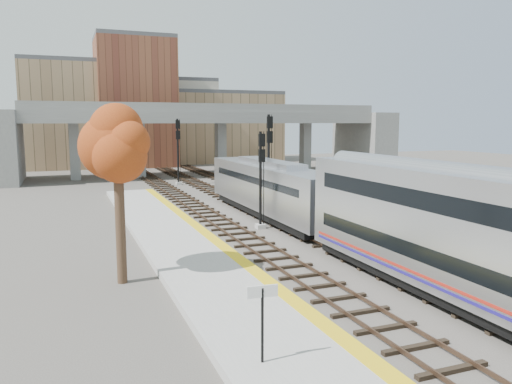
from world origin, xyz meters
name	(u,v)px	position (x,y,z in m)	size (l,w,h in m)	color
ground	(352,265)	(0.00, 0.00, 0.00)	(160.00, 160.00, 0.00)	#47423D
platform	(214,278)	(-7.25, 0.00, 0.17)	(4.50, 60.00, 0.35)	#9E9E99
yellow_strip	(253,269)	(-5.35, 0.00, 0.35)	(0.70, 60.00, 0.01)	yellow
tracks	(272,218)	(0.93, 12.50, 0.08)	(10.70, 95.00, 0.25)	black
overpass	(206,132)	(4.92, 45.00, 5.81)	(54.00, 12.00, 9.50)	slate
buildings_far	(152,118)	(1.26, 66.57, 7.88)	(43.00, 21.00, 20.60)	tan
parking_lot	(325,186)	(14.00, 28.00, 0.02)	(14.00, 18.00, 0.04)	black
locomotive	(269,188)	(1.00, 13.22, 2.28)	(3.02, 19.05, 4.10)	#A8AAB2
signal_mast_near	(261,183)	(-1.10, 9.72, 3.15)	(0.60, 0.64, 6.54)	#9E9E99
signal_mast_mid	(269,159)	(3.00, 18.16, 4.00)	(0.60, 0.64, 7.79)	#9E9E99
signal_mast_far	(178,152)	(-1.10, 35.25, 3.82)	(0.60, 0.64, 7.53)	#9E9E99
station_sign	(262,308)	(-8.32, -8.54, 1.98)	(0.90, 0.13, 2.27)	black
tree	(117,142)	(-11.13, 1.32, 6.31)	(3.60, 3.60, 8.50)	#382619
car_a	(320,185)	(11.77, 25.04, 0.59)	(1.31, 3.24, 1.11)	#99999E
car_b	(311,180)	(12.79, 29.20, 0.58)	(1.15, 3.29, 1.09)	#99999E
car_c	(329,176)	(16.48, 31.61, 0.67)	(1.77, 4.36, 1.27)	#99999E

